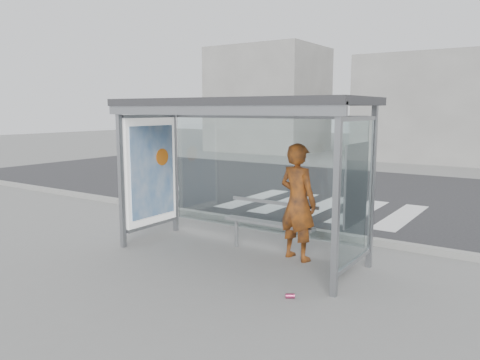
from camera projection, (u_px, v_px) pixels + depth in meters
name	position (u px, v px, depth m)	size (l,w,h in m)	color
ground	(238.00, 256.00, 7.85)	(80.00, 80.00, 0.00)	slate
road	(372.00, 194.00, 13.60)	(30.00, 10.00, 0.01)	black
curb	(292.00, 229.00, 9.45)	(30.00, 0.18, 0.12)	gray
crosswalk	(321.00, 207.00, 11.82)	(4.55, 3.00, 0.00)	silver
bus_shelter	(221.00, 137.00, 7.81)	(4.25, 1.65, 2.62)	gray
building_left	(268.00, 100.00, 27.69)	(6.00, 5.00, 6.00)	gray
building_center	(449.00, 108.00, 22.26)	(8.00, 5.00, 5.00)	gray
person	(298.00, 202.00, 7.58)	(0.70, 0.46, 1.91)	red
bench	(269.00, 223.00, 8.02)	(1.69, 0.31, 0.87)	gray
soda_can	(290.00, 296.00, 6.10)	(0.07, 0.07, 0.12)	#C0386B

